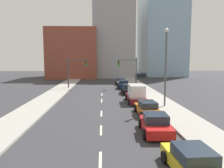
# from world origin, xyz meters

# --- Properties ---
(sidewalk_left) EXTENTS (3.46, 91.29, 0.18)m
(sidewalk_left) POSITION_xyz_m (-7.43, 45.64, 0.09)
(sidewalk_left) COLOR #9E9B93
(sidewalk_left) RESTS_ON ground
(sidewalk_right) EXTENTS (3.46, 91.29, 0.18)m
(sidewalk_right) POSITION_xyz_m (7.43, 45.64, 0.09)
(sidewalk_right) COLOR #9E9B93
(sidewalk_right) RESTS_ON ground
(lane_stripe_at_8m) EXTENTS (0.16, 2.40, 0.01)m
(lane_stripe_at_8m) POSITION_xyz_m (0.00, 8.27, 0.00)
(lane_stripe_at_8m) COLOR beige
(lane_stripe_at_8m) RESTS_ON ground
(lane_stripe_at_13m) EXTENTS (0.16, 2.40, 0.01)m
(lane_stripe_at_13m) POSITION_xyz_m (0.00, 13.48, 0.00)
(lane_stripe_at_13m) COLOR beige
(lane_stripe_at_13m) RESTS_ON ground
(lane_stripe_at_19m) EXTENTS (0.16, 2.40, 0.01)m
(lane_stripe_at_19m) POSITION_xyz_m (0.00, 18.71, 0.00)
(lane_stripe_at_19m) COLOR beige
(lane_stripe_at_19m) RESTS_ON ground
(lane_stripe_at_26m) EXTENTS (0.16, 2.40, 0.01)m
(lane_stripe_at_26m) POSITION_xyz_m (0.00, 25.62, 0.00)
(lane_stripe_at_26m) COLOR beige
(lane_stripe_at_26m) RESTS_ON ground
(lane_stripe_at_31m) EXTENTS (0.16, 2.40, 0.01)m
(lane_stripe_at_31m) POSITION_xyz_m (0.00, 30.82, 0.00)
(lane_stripe_at_31m) COLOR beige
(lane_stripe_at_31m) RESTS_ON ground
(building_brick_left) EXTENTS (14.00, 16.00, 14.19)m
(building_brick_left) POSITION_xyz_m (-8.54, 64.25, 7.10)
(building_brick_left) COLOR brown
(building_brick_left) RESTS_ON ground
(building_office_center) EXTENTS (12.00, 20.00, 22.15)m
(building_office_center) POSITION_xyz_m (3.39, 68.25, 11.08)
(building_office_center) COLOR #99999E
(building_office_center) RESTS_ON ground
(building_glass_right) EXTENTS (13.00, 20.00, 29.16)m
(building_glass_right) POSITION_xyz_m (20.00, 72.25, 14.58)
(building_glass_right) COLOR #8CADC6
(building_glass_right) RESTS_ON ground
(traffic_signal_left) EXTENTS (3.65, 0.35, 5.75)m
(traffic_signal_left) POSITION_xyz_m (-5.28, 38.11, 3.70)
(traffic_signal_left) COLOR #38383D
(traffic_signal_left) RESTS_ON ground
(traffic_signal_right) EXTENTS (3.65, 0.35, 5.75)m
(traffic_signal_right) POSITION_xyz_m (5.46, 38.11, 3.70)
(traffic_signal_right) COLOR #38383D
(traffic_signal_right) RESTS_ON ground
(street_lamp) EXTENTS (0.44, 0.44, 8.92)m
(street_lamp) POSITION_xyz_m (7.26, 21.36, 5.14)
(street_lamp) COLOR #4C4C51
(street_lamp) RESTS_ON ground
(sedan_yellow) EXTENTS (2.24, 4.47, 1.38)m
(sedan_yellow) POSITION_xyz_m (4.41, 6.57, 0.63)
(sedan_yellow) COLOR gold
(sedan_yellow) RESTS_ON ground
(sedan_red) EXTENTS (2.36, 4.30, 1.49)m
(sedan_red) POSITION_xyz_m (4.07, 12.59, 0.68)
(sedan_red) COLOR red
(sedan_red) RESTS_ON ground
(sedan_orange) EXTENTS (2.21, 4.81, 1.37)m
(sedan_orange) POSITION_xyz_m (4.57, 17.92, 0.64)
(sedan_orange) COLOR orange
(sedan_orange) RESTS_ON ground
(box_truck_maroon) EXTENTS (2.39, 5.54, 2.28)m
(box_truck_maroon) POSITION_xyz_m (4.41, 24.35, 1.07)
(box_truck_maroon) COLOR maroon
(box_truck_maroon) RESTS_ON ground
(sedan_black) EXTENTS (2.25, 4.81, 1.49)m
(sedan_black) POSITION_xyz_m (4.30, 31.62, 0.69)
(sedan_black) COLOR black
(sedan_black) RESTS_ON ground
(sedan_navy) EXTENTS (2.29, 4.42, 1.54)m
(sedan_navy) POSITION_xyz_m (4.11, 38.03, 0.70)
(sedan_navy) COLOR #141E47
(sedan_navy) RESTS_ON ground
(sedan_silver) EXTENTS (2.20, 4.59, 1.45)m
(sedan_silver) POSITION_xyz_m (4.08, 43.73, 0.67)
(sedan_silver) COLOR #B2B2BC
(sedan_silver) RESTS_ON ground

